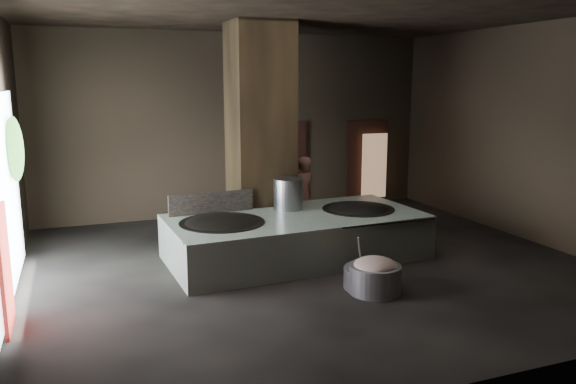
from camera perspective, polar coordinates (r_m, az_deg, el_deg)
name	(u,v)px	position (r m, az deg, el deg)	size (l,w,h in m)	color
floor	(309,267)	(10.48, 2.11, -7.58)	(10.00, 9.00, 0.10)	black
ceiling	(311,7)	(10.00, 2.31, 18.24)	(10.00, 9.00, 0.10)	black
back_wall	(239,125)	(14.26, -5.01, 6.83)	(10.00, 0.10, 4.50)	black
front_wall	(482,187)	(6.10, 19.15, 0.51)	(10.00, 0.10, 4.50)	black
right_wall	(532,134)	(12.82, 23.55, 5.47)	(0.10, 9.00, 4.50)	black
pillar	(260,134)	(11.65, -2.84, 5.90)	(1.20, 1.20, 4.50)	black
hearth_platform	(296,236)	(10.72, 0.82, -4.53)	(4.78, 2.28, 0.83)	#AFC1AE
platform_cap	(296,216)	(10.62, 0.83, -2.46)	(4.67, 2.24, 0.03)	black
wok_left	(222,227)	(10.16, -6.71, -3.54)	(1.51, 1.51, 0.42)	black
wok_left_rim	(222,223)	(10.14, -6.71, -3.16)	(1.54, 1.54, 0.05)	black
wok_right	(358,213)	(11.24, 7.15, -2.13)	(1.40, 1.40, 0.39)	black
wok_right_rim	(358,210)	(11.22, 7.16, -1.78)	(1.43, 1.43, 0.05)	black
stock_pot	(288,194)	(11.07, 0.02, -0.23)	(0.58, 0.58, 0.62)	gray
splash_guard	(211,203)	(10.85, -7.78, -1.10)	(1.66, 0.06, 0.42)	black
cook	(303,196)	(12.24, 1.50, -0.40)	(0.63, 0.41, 1.73)	#955D4C
veg_basin	(372,278)	(9.35, 8.52, -8.62)	(0.92, 0.92, 0.34)	gray
veg_fill	(372,267)	(9.29, 8.55, -7.58)	(0.76, 0.76, 0.23)	olive
ladle	(360,254)	(9.28, 7.32, -6.26)	(0.03, 0.03, 0.73)	gray
meat_basin	(375,279)	(9.14, 8.82, -8.71)	(0.83, 0.83, 0.45)	gray
meat_fill	(375,265)	(9.07, 8.86, -7.38)	(0.68, 0.68, 0.26)	#AA6F66
doorway_near	(285,168)	(14.67, -0.32, 2.47)	(1.18, 0.08, 2.38)	black
doorway_near_glow	(274,170)	(14.72, -1.45, 2.29)	(0.82, 0.04, 1.95)	#8C6647
doorway_far	(366,163)	(15.67, 7.94, 2.91)	(1.18, 0.08, 2.38)	black
doorway_far_glow	(374,166)	(15.55, 8.76, 2.64)	(0.75, 0.04, 1.77)	#8C6647
left_opening	(4,196)	(9.55, -26.87, -0.40)	(0.04, 4.20, 3.10)	white
pavilion_sliver	(5,269)	(8.46, -26.80, -7.01)	(0.05, 0.90, 1.70)	maroon
tree_silhouette	(14,149)	(10.54, -26.03, 3.96)	(0.28, 1.10, 1.10)	#194714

